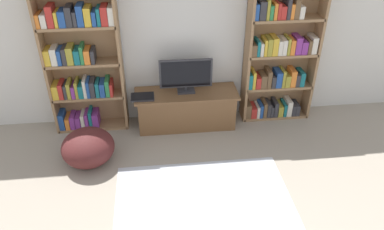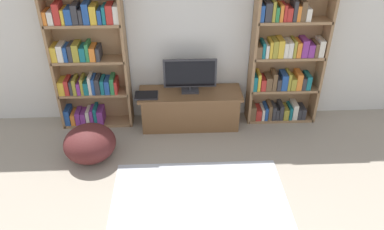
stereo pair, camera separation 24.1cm
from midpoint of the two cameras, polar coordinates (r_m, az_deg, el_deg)
The scene contains 8 objects.
wall_back at distance 5.17m, azimuth 0.72°, elevation 12.59°, with size 8.80×0.06×2.60m.
bookshelf_left at distance 5.23m, azimuth -14.34°, elevation 8.08°, with size 1.00×0.30×1.98m.
bookshelf_right at distance 5.38m, azimuth 15.21°, elevation 8.07°, with size 1.00×0.30×1.98m.
tv_stand at distance 5.34m, azimuth 1.02°, elevation 0.97°, with size 1.44×0.50×0.53m.
television at distance 5.11m, azimuth 1.06°, elevation 6.09°, with size 0.72×0.16×0.49m.
laptop at distance 5.14m, azimuth -5.65°, elevation 2.98°, with size 0.32×0.23×0.03m.
area_rug at distance 4.19m, azimuth 3.00°, elevation -14.40°, with size 1.96×1.60×0.02m.
beanbag_ottoman at distance 4.87m, azimuth -13.94°, elevation -4.24°, with size 0.65×0.65×0.45m, color #4C1E1E.
Camera 2 is at (-0.16, -0.63, 3.06)m, focal length 35.00 mm.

